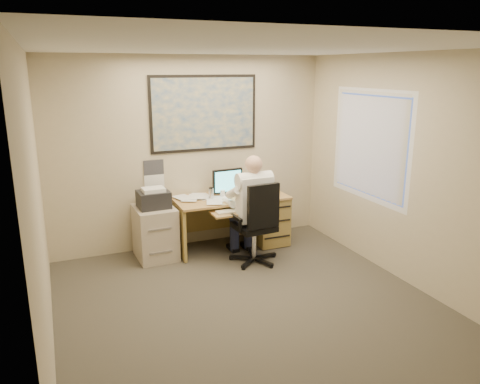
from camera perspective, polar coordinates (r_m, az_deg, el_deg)
name	(u,v)px	position (r m, az deg, el deg)	size (l,w,h in m)	color
room_shell	(256,190)	(4.64, 2.01, 0.26)	(4.00, 4.50, 2.70)	#3C382E
desk	(251,214)	(6.86, 1.34, -2.73)	(1.60, 0.97, 1.11)	tan
world_map	(204,113)	(6.67, -4.37, 9.53)	(1.56, 0.03, 1.06)	#1E4C93
wall_calendar	(154,175)	(6.61, -10.43, 2.07)	(0.28, 0.01, 0.42)	white
window_blinds	(370,146)	(6.28, 15.51, 5.48)	(0.06, 1.40, 1.30)	beige
filing_cabinet	(155,228)	(6.45, -10.33, -4.32)	(0.53, 0.63, 0.99)	#B0A28E
office_chair	(255,240)	(6.20, 1.89, -5.82)	(0.71, 0.71, 1.12)	black
person	(253,209)	(6.15, 1.63, -2.14)	(0.60, 0.86, 1.44)	white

